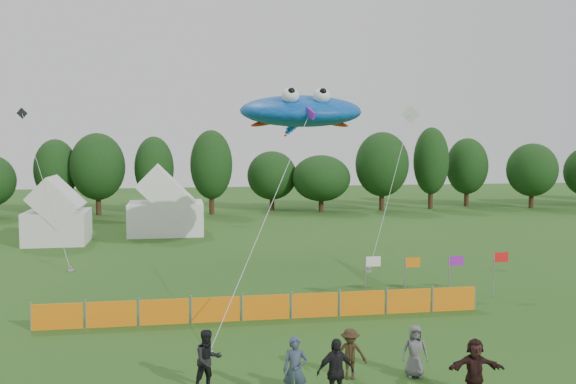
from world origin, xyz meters
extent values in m
plane|color=#234C16|center=(0.00, 0.00, 0.00)|extent=(160.00, 160.00, 0.00)
cylinder|color=#382314|center=(-15.73, 46.21, 1.19)|extent=(0.50, 0.50, 2.38)
ellipsoid|color=black|center=(-15.73, 46.21, 4.30)|extent=(4.09, 4.09, 5.35)
cylinder|color=#382314|center=(-11.75, 45.39, 1.29)|extent=(0.50, 0.50, 2.57)
ellipsoid|color=black|center=(-11.75, 45.39, 4.64)|extent=(5.20, 5.20, 5.79)
cylinder|color=#382314|center=(-6.44, 45.32, 1.23)|extent=(0.50, 0.50, 2.46)
ellipsoid|color=black|center=(-6.44, 45.32, 4.45)|extent=(3.78, 3.78, 5.55)
cylinder|color=#382314|center=(-0.99, 43.92, 1.33)|extent=(0.50, 0.50, 2.66)
ellipsoid|color=black|center=(-0.99, 43.92, 4.81)|extent=(4.05, 4.05, 5.99)
cylinder|color=#382314|center=(5.28, 46.53, 0.99)|extent=(0.50, 0.50, 1.98)
ellipsoid|color=black|center=(5.28, 46.53, 3.58)|extent=(5.06, 5.06, 4.46)
cylinder|color=#382314|center=(9.99, 44.56, 0.93)|extent=(0.50, 0.50, 1.86)
ellipsoid|color=black|center=(9.99, 44.56, 3.35)|extent=(5.86, 5.86, 4.18)
cylinder|color=#382314|center=(16.28, 44.38, 1.31)|extent=(0.50, 0.50, 2.62)
ellipsoid|color=black|center=(16.28, 44.38, 4.73)|extent=(5.41, 5.41, 5.89)
cylinder|color=#382314|center=(21.78, 44.99, 1.39)|extent=(0.50, 0.50, 2.78)
ellipsoid|color=black|center=(21.78, 44.99, 5.02)|extent=(3.67, 3.67, 6.26)
cylinder|color=#382314|center=(26.67, 46.88, 1.21)|extent=(0.50, 0.50, 2.42)
ellipsoid|color=black|center=(26.67, 46.88, 4.36)|extent=(4.46, 4.46, 5.44)
cylinder|color=#382314|center=(32.69, 44.13, 1.12)|extent=(0.50, 0.50, 2.24)
ellipsoid|color=black|center=(32.69, 44.13, 4.04)|extent=(5.26, 5.26, 5.03)
cube|color=silver|center=(-12.49, 28.30, 1.14)|extent=(4.13, 4.13, 2.27)
cube|color=white|center=(-5.11, 31.43, 1.22)|extent=(5.56, 4.45, 2.45)
cube|color=orange|center=(-8.75, 6.90, 0.50)|extent=(1.90, 0.06, 1.00)
cube|color=orange|center=(-6.75, 6.90, 0.50)|extent=(1.90, 0.06, 1.00)
cube|color=orange|center=(-4.75, 6.90, 0.50)|extent=(1.90, 0.06, 1.00)
cube|color=orange|center=(-2.75, 6.90, 0.50)|extent=(1.90, 0.06, 1.00)
cube|color=orange|center=(-0.75, 6.90, 0.50)|extent=(1.90, 0.06, 1.00)
cube|color=orange|center=(1.25, 6.90, 0.50)|extent=(1.90, 0.06, 1.00)
cube|color=orange|center=(3.25, 6.90, 0.50)|extent=(1.90, 0.06, 1.00)
cube|color=orange|center=(5.25, 6.90, 0.50)|extent=(1.90, 0.06, 1.00)
cube|color=orange|center=(7.25, 6.90, 0.50)|extent=(1.90, 0.06, 1.00)
cylinder|color=gray|center=(4.00, 8.98, 1.01)|extent=(0.06, 0.06, 2.03)
cube|color=white|center=(4.35, 8.98, 1.80)|extent=(0.70, 0.02, 0.45)
cylinder|color=gray|center=(6.00, 9.37, 0.92)|extent=(0.06, 0.06, 1.85)
cube|color=orange|center=(6.35, 9.37, 1.62)|extent=(0.70, 0.02, 0.45)
cylinder|color=gray|center=(8.00, 9.13, 0.95)|extent=(0.06, 0.06, 1.90)
cube|color=purple|center=(8.35, 9.13, 1.67)|extent=(0.70, 0.02, 0.45)
cylinder|color=gray|center=(10.00, 8.75, 1.04)|extent=(0.06, 0.06, 2.08)
cube|color=red|center=(10.35, 8.75, 1.85)|extent=(0.70, 0.02, 0.45)
imported|color=#313D52|center=(-1.06, -1.34, 0.92)|extent=(0.77, 0.60, 1.85)
imported|color=black|center=(-3.37, -0.02, 0.89)|extent=(1.05, 0.95, 1.77)
imported|color=#2F2113|center=(0.89, 0.14, 0.77)|extent=(1.10, 0.79, 1.54)
imported|color=black|center=(-0.02, -1.68, 0.93)|extent=(1.15, 0.65, 1.85)
imported|color=#56555B|center=(2.88, -0.03, 0.79)|extent=(0.85, 0.63, 1.59)
imported|color=black|center=(3.94, -1.85, 0.84)|extent=(1.61, 0.70, 1.68)
ellipsoid|color=blue|center=(2.59, 16.90, 8.79)|extent=(7.09, 5.60, 2.36)
sphere|color=white|center=(1.75, 15.44, 9.52)|extent=(0.94, 0.94, 0.94)
sphere|color=white|center=(3.44, 15.44, 9.52)|extent=(0.94, 0.94, 0.94)
ellipsoid|color=#BA2109|center=(0.79, 17.13, 8.17)|extent=(1.98, 0.87, 0.31)
ellipsoid|color=#BA2109|center=(4.39, 17.13, 8.17)|extent=(1.98, 0.87, 0.31)
cube|color=purple|center=(2.59, 14.32, 8.56)|extent=(0.37, 0.96, 0.70)
cylinder|color=#A5A5A5|center=(-0.31, 8.87, 4.24)|extent=(5.84, 11.64, 8.51)
cube|color=gray|center=(-3.22, 3.06, 0.05)|extent=(0.30, 0.30, 0.10)
cube|color=white|center=(10.62, 21.34, 8.82)|extent=(1.20, 0.33, 1.20)
cylinder|color=#A5A5A5|center=(8.31, 18.17, 4.41)|extent=(4.66, 6.38, 8.84)
cube|color=gray|center=(6.00, 15.00, 0.05)|extent=(0.30, 0.30, 0.10)
cube|color=black|center=(-14.60, 28.37, 9.00)|extent=(0.78, 0.23, 0.78)
cylinder|color=#A5A5A5|center=(-12.30, 23.18, 4.50)|extent=(4.64, 10.40, 9.03)
cube|color=gray|center=(-10.00, 18.00, 0.05)|extent=(0.30, 0.30, 0.10)
camera|label=1|loc=(-4.13, -18.09, 7.19)|focal=40.00mm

